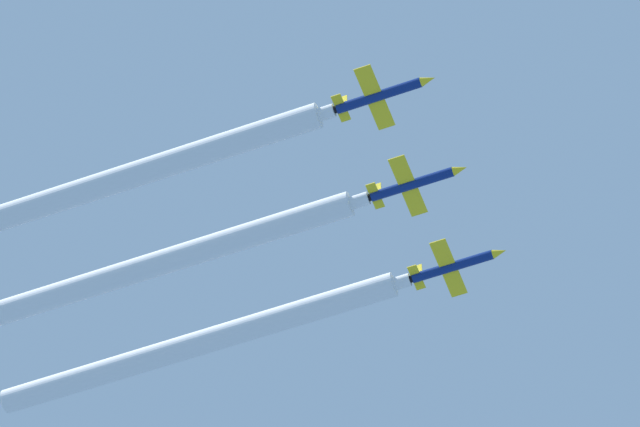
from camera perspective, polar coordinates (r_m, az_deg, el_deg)
jet_far_left at (r=204.63m, az=3.88°, el=-1.50°), size 7.27×10.59×2.55m
jet_inner_left at (r=199.30m, az=2.72°, el=0.87°), size 7.27×10.59×2.55m
jet_center at (r=193.63m, az=1.77°, el=3.41°), size 7.27×10.59×2.55m
smoke_trail_far_left at (r=210.37m, az=-3.34°, el=-3.68°), size 2.60×46.05×2.60m
smoke_trail_inner_left at (r=206.14m, az=-5.41°, el=-1.68°), size 2.60×52.05×2.60m
smoke_trail_center at (r=199.28m, az=-5.37°, el=1.10°), size 2.60×42.87×2.60m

